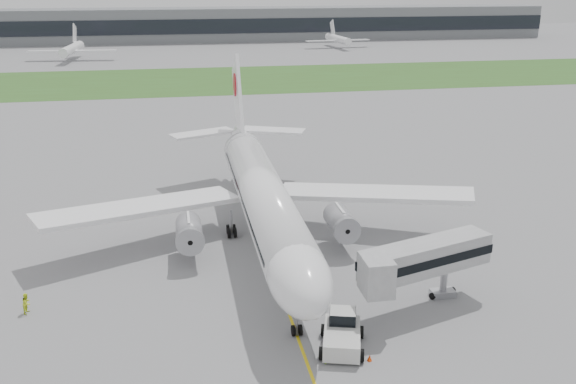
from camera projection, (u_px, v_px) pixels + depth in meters
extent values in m
plane|color=gray|center=(269.00, 259.00, 66.45)|extent=(600.00, 600.00, 0.00)
cube|color=#375B22|center=(204.00, 80.00, 178.18)|extent=(600.00, 50.00, 0.02)
cube|color=slate|center=(189.00, 25.00, 278.34)|extent=(320.00, 22.00, 14.00)
cube|color=black|center=(190.00, 27.00, 268.10)|extent=(320.00, 0.60, 6.00)
cylinder|color=white|center=(263.00, 196.00, 68.37)|extent=(5.00, 38.00, 5.00)
ellipsoid|color=white|center=(298.00, 276.00, 50.21)|extent=(5.00, 11.00, 5.00)
cube|color=black|center=(301.00, 271.00, 48.99)|extent=(3.20, 1.54, 1.14)
cone|color=white|center=(240.00, 139.00, 88.59)|extent=(5.00, 10.53, 6.16)
cube|color=white|center=(140.00, 207.00, 68.41)|extent=(22.13, 13.52, 1.70)
cube|color=white|center=(374.00, 193.00, 72.82)|extent=(22.13, 13.52, 1.70)
cylinder|color=#959499|center=(189.00, 232.00, 65.52)|extent=(2.70, 5.20, 2.70)
cylinder|color=#959499|center=(341.00, 222.00, 68.23)|extent=(2.70, 5.20, 2.70)
cube|color=white|center=(238.00, 100.00, 88.34)|extent=(0.45, 10.90, 12.76)
cylinder|color=#A8091D|center=(237.00, 85.00, 88.63)|extent=(0.60, 3.20, 3.20)
cube|color=white|center=(203.00, 133.00, 89.94)|extent=(9.54, 6.34, 0.35)
cube|color=white|center=(273.00, 130.00, 91.64)|extent=(9.54, 6.34, 0.35)
cylinder|color=#9B9BA1|center=(297.00, 318.00, 51.98)|extent=(0.24, 0.24, 3.10)
cylinder|color=black|center=(232.00, 231.00, 72.25)|extent=(1.40, 1.10, 1.10)
cylinder|color=black|center=(287.00, 227.00, 73.33)|extent=(1.40, 1.10, 1.10)
cube|color=silver|center=(342.00, 338.00, 50.40)|extent=(4.10, 5.65, 1.35)
cube|color=silver|center=(343.00, 317.00, 51.31)|extent=(2.45, 2.29, 1.13)
cube|color=black|center=(343.00, 316.00, 51.29)|extent=(2.52, 2.36, 0.96)
cylinder|color=black|center=(323.00, 330.00, 52.26)|extent=(0.66, 1.08, 1.01)
cylinder|color=black|center=(361.00, 332.00, 51.97)|extent=(0.66, 1.08, 1.01)
cylinder|color=black|center=(322.00, 353.00, 49.07)|extent=(0.66, 1.08, 1.01)
cylinder|color=black|center=(361.00, 355.00, 48.79)|extent=(0.66, 1.08, 1.01)
cube|color=#B5B5B8|center=(426.00, 257.00, 55.67)|extent=(12.95, 6.52, 2.73)
cube|color=black|center=(426.00, 257.00, 55.67)|extent=(13.15, 6.66, 0.82)
cube|color=#B5B5B8|center=(376.00, 276.00, 52.26)|extent=(2.36, 3.09, 3.09)
cylinder|color=#9B9BA1|center=(444.00, 279.00, 58.24)|extent=(0.64, 0.64, 3.45)
cube|color=#9B9BA1|center=(443.00, 293.00, 58.69)|extent=(2.47, 1.88, 0.64)
cylinder|color=black|center=(433.00, 296.00, 58.16)|extent=(0.46, 0.69, 0.64)
cylinder|color=black|center=(452.00, 290.00, 59.22)|extent=(0.46, 0.69, 0.64)
cone|color=#F6450C|center=(370.00, 358.00, 48.94)|extent=(0.38, 0.38, 0.52)
imported|color=#90D623|center=(327.00, 354.00, 48.43)|extent=(0.65, 0.49, 1.59)
imported|color=#E2FB29|center=(27.00, 303.00, 55.69)|extent=(0.90, 1.05, 1.86)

